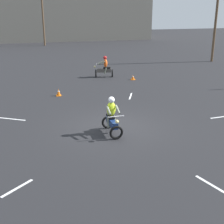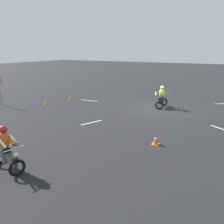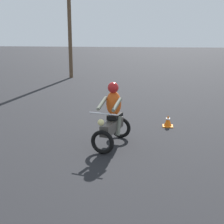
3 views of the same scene
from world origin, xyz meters
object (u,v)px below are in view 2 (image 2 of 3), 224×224
traffic_cone_mid_center (11,140)px  motorcycle_rider_foreground (162,98)px  traffic_cone_near_left (70,97)px  traffic_cone_near_right (156,140)px  motorcycle_rider_background (7,151)px  traffic_cone_mid_left (46,102)px

traffic_cone_mid_center → motorcycle_rider_foreground: bearing=-113.3°
motorcycle_rider_foreground → traffic_cone_near_left: bearing=-174.2°
traffic_cone_near_left → traffic_cone_near_right: size_ratio=0.86×
motorcycle_rider_background → traffic_cone_near_left: 11.70m
traffic_cone_near_left → traffic_cone_mid_left: traffic_cone_near_left is taller
traffic_cone_near_right → traffic_cone_near_left: bearing=-30.9°
traffic_cone_mid_center → traffic_cone_mid_left: 7.72m
motorcycle_rider_foreground → traffic_cone_mid_center: (4.23, 9.83, -0.55)m
traffic_cone_near_left → traffic_cone_mid_center: 9.53m
traffic_cone_mid_center → traffic_cone_mid_left: bearing=-56.9°
motorcycle_rider_background → traffic_cone_near_right: size_ratio=3.76×
traffic_cone_near_left → traffic_cone_mid_center: traffic_cone_near_left is taller
traffic_cone_near_left → traffic_cone_near_right: 11.10m
motorcycle_rider_foreground → traffic_cone_near_left: motorcycle_rider_foreground is taller
motorcycle_rider_background → motorcycle_rider_foreground: bearing=-178.6°
motorcycle_rider_background → traffic_cone_mid_left: 10.04m
traffic_cone_near_right → motorcycle_rider_foreground: bearing=-75.9°
motorcycle_rider_foreground → traffic_cone_mid_left: 9.11m
motorcycle_rider_foreground → traffic_cone_near_right: size_ratio=3.76×
traffic_cone_near_left → traffic_cone_mid_left: size_ratio=1.14×
motorcycle_rider_background → traffic_cone_mid_center: (1.87, -1.50, -0.55)m
motorcycle_rider_foreground → traffic_cone_near_left: 7.93m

